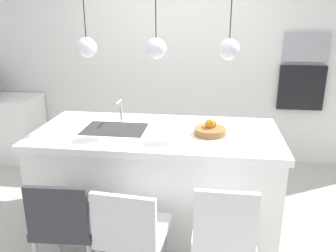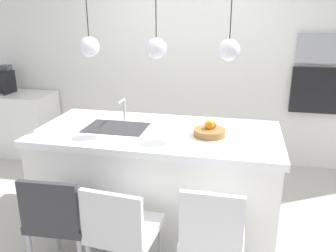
# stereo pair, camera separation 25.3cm
# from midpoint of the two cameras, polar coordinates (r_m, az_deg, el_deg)

# --- Properties ---
(floor) EXTENTS (6.60, 6.60, 0.00)m
(floor) POSITION_cam_midpoint_polar(r_m,az_deg,el_deg) (3.54, 0.48, -15.01)
(floor) COLOR #BCB7AD
(floor) RESTS_ON ground
(back_wall) EXTENTS (6.00, 0.10, 2.60)m
(back_wall) POSITION_cam_midpoint_polar(r_m,az_deg,el_deg) (4.64, 4.79, 10.20)
(back_wall) COLOR silver
(back_wall) RESTS_ON ground
(kitchen_island) EXTENTS (2.18, 1.04, 0.92)m
(kitchen_island) POSITION_cam_midpoint_polar(r_m,az_deg,el_deg) (3.31, 0.50, -8.29)
(kitchen_island) COLOR white
(kitchen_island) RESTS_ON ground
(sink_basin) EXTENTS (0.56, 0.40, 0.02)m
(sink_basin) POSITION_cam_midpoint_polar(r_m,az_deg,el_deg) (3.23, -6.24, -0.36)
(sink_basin) COLOR #2D2D30
(sink_basin) RESTS_ON kitchen_island
(faucet) EXTENTS (0.02, 0.17, 0.22)m
(faucet) POSITION_cam_midpoint_polar(r_m,az_deg,el_deg) (3.39, -5.20, 3.13)
(faucet) COLOR silver
(faucet) RESTS_ON kitchen_island
(fruit_bowl) EXTENTS (0.28, 0.28, 0.16)m
(fruit_bowl) POSITION_cam_midpoint_polar(r_m,az_deg,el_deg) (3.04, 9.22, -0.78)
(fruit_bowl) COLOR #9E6B38
(fruit_bowl) RESTS_ON kitchen_island
(side_counter) EXTENTS (1.10, 0.60, 0.86)m
(side_counter) POSITION_cam_midpoint_polar(r_m,az_deg,el_deg) (5.37, -22.37, 0.46)
(side_counter) COLOR white
(side_counter) RESTS_ON ground
(coffee_machine) EXTENTS (0.20, 0.35, 0.38)m
(coffee_machine) POSITION_cam_midpoint_polar(r_m,az_deg,el_deg) (5.30, -24.08, 6.64)
(coffee_machine) COLOR black
(coffee_machine) RESTS_ON side_counter
(microwave) EXTENTS (0.54, 0.08, 0.34)m
(microwave) POSITION_cam_midpoint_polar(r_m,az_deg,el_deg) (4.61, 25.08, 11.39)
(microwave) COLOR #9E9EA3
(microwave) RESTS_ON back_wall
(oven) EXTENTS (0.56, 0.08, 0.56)m
(oven) POSITION_cam_midpoint_polar(r_m,az_deg,el_deg) (4.68, 24.27, 5.33)
(oven) COLOR black
(oven) RESTS_ON back_wall
(chair_near) EXTENTS (0.47, 0.49, 0.86)m
(chair_near) POSITION_cam_midpoint_polar(r_m,az_deg,el_deg) (2.74, -14.54, -14.20)
(chair_near) COLOR #333338
(chair_near) RESTS_ON ground
(chair_middle) EXTENTS (0.50, 0.50, 0.83)m
(chair_middle) POSITION_cam_midpoint_polar(r_m,az_deg,el_deg) (2.59, -4.74, -16.38)
(chair_middle) COLOR silver
(chair_middle) RESTS_ON ground
(chair_far) EXTENTS (0.43, 0.44, 0.90)m
(chair_far) POSITION_cam_midpoint_polar(r_m,az_deg,el_deg) (2.48, 10.28, -17.21)
(chair_far) COLOR white
(chair_far) RESTS_ON ground
(pendant_light_left) EXTENTS (0.18, 0.18, 0.78)m
(pendant_light_left) POSITION_cam_midpoint_polar(r_m,az_deg,el_deg) (3.16, -10.45, 12.62)
(pendant_light_left) COLOR silver
(pendant_light_center) EXTENTS (0.18, 0.18, 0.78)m
(pendant_light_center) POSITION_cam_midpoint_polar(r_m,az_deg,el_deg) (2.98, 0.56, 12.59)
(pendant_light_center) COLOR silver
(pendant_light_right) EXTENTS (0.18, 0.18, 0.78)m
(pendant_light_right) POSITION_cam_midpoint_polar(r_m,az_deg,el_deg) (2.92, 12.47, 12.06)
(pendant_light_right) COLOR silver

